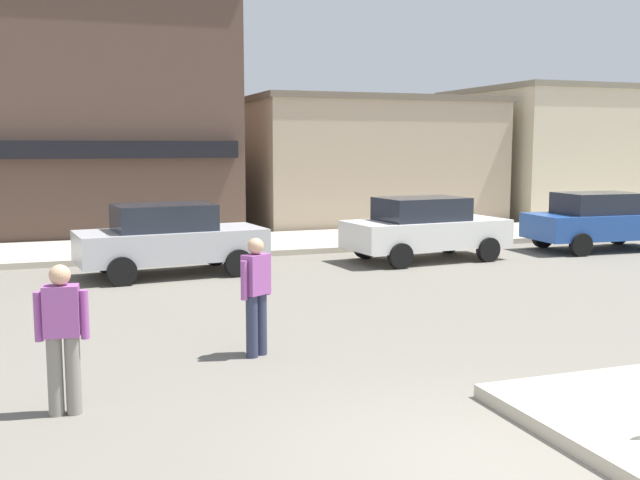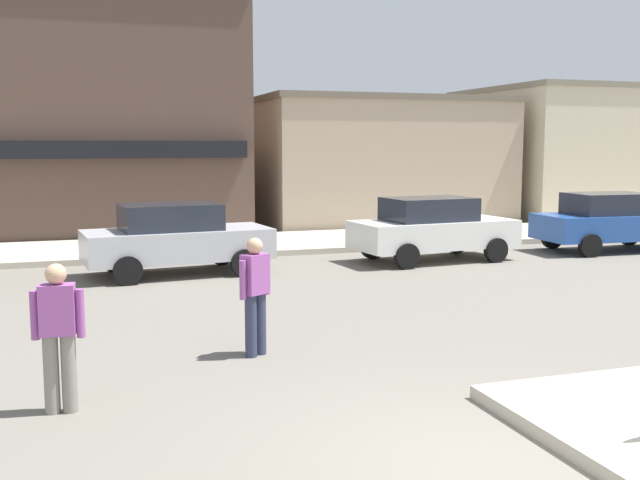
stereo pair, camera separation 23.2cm
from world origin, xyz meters
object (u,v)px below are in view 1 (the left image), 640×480
Objects in this scene: parked_car_nearest at (169,238)px; parked_car_third at (600,220)px; parked_car_second at (425,228)px; pedestrian_crossing_far at (62,335)px; pedestrian_crossing_near at (256,293)px.

parked_car_nearest and parked_car_third have the same top height.
parked_car_second is at bearing -179.64° from parked_car_third.
parked_car_nearest is at bearing 74.37° from pedestrian_crossing_far.
pedestrian_crossing_near is (-6.06, -6.77, 0.06)m from parked_car_second.
pedestrian_crossing_near is at bearing 30.71° from pedestrian_crossing_far.
parked_car_third is 16.12m from pedestrian_crossing_far.
parked_car_third is at bearing 0.22° from parked_car_nearest.
parked_car_nearest is 1.02× the size of parked_car_third.
parked_car_second is (6.23, 0.01, 0.00)m from parked_car_nearest.
parked_car_nearest is at bearing -179.78° from parked_car_third.
parked_car_nearest is 6.76m from pedestrian_crossing_near.
pedestrian_crossing_near is (0.17, -6.76, 0.06)m from parked_car_nearest.
parked_car_nearest is 2.58× the size of pedestrian_crossing_near.
pedestrian_crossing_far reaches higher than parked_car_third.
parked_car_second and parked_car_third have the same top height.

